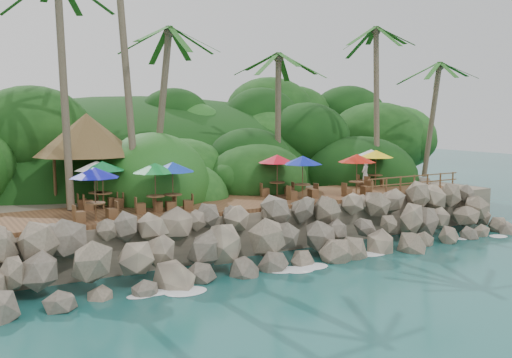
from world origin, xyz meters
TOP-DOWN VIEW (x-y plane):
  - ground at (0.00, 0.00)m, footprint 140.00×140.00m
  - land_base at (0.00, 16.00)m, footprint 32.00×25.20m
  - jungle_hill at (0.00, 23.50)m, footprint 44.80×28.00m
  - seawall at (0.00, 2.00)m, footprint 29.00×4.00m
  - terrace at (0.00, 6.00)m, footprint 26.00×5.00m
  - jungle_foliage at (0.00, 15.00)m, footprint 44.00×16.00m
  - foam_line at (0.00, 0.30)m, footprint 25.20×0.80m
  - palms at (1.74, 8.61)m, footprint 31.38×7.19m
  - palapa at (-7.82, 10.03)m, footprint 5.48×5.48m
  - dining_clusters at (-0.86, 5.86)m, footprint 20.30×5.32m
  - railing at (9.37, 3.65)m, footprint 7.20×0.10m
  - waiter at (8.14, 6.51)m, footprint 0.74×0.63m

SIDE VIEW (x-z plane):
  - ground at x=0.00m, z-range 0.00..0.00m
  - jungle_hill at x=0.00m, z-range -7.70..7.70m
  - jungle_foliage at x=0.00m, z-range -6.00..6.00m
  - foam_line at x=0.00m, z-range 0.00..0.06m
  - land_base at x=0.00m, z-range 0.00..2.10m
  - seawall at x=0.00m, z-range 0.00..2.30m
  - terrace at x=0.00m, z-range 2.10..2.30m
  - railing at x=9.37m, z-range 2.41..3.41m
  - waiter at x=8.14m, z-range 2.30..4.04m
  - dining_clusters at x=-0.86m, z-range 3.06..5.38m
  - palapa at x=-7.82m, z-range 3.49..8.09m
  - palms at x=1.74m, z-range 4.71..19.88m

